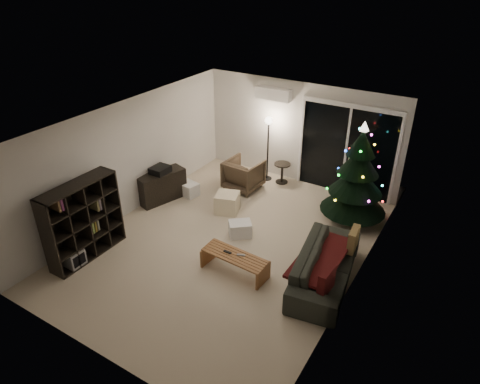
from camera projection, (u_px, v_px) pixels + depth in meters
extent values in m
plane|color=beige|center=(228.00, 243.00, 8.53)|extent=(6.50, 6.50, 0.00)
plane|color=white|center=(226.00, 124.00, 7.32)|extent=(6.50, 6.50, 0.00)
cube|color=silver|center=(300.00, 134.00, 10.35)|extent=(5.00, 0.02, 2.50)
cube|color=silver|center=(90.00, 290.00, 5.49)|extent=(5.00, 0.02, 2.50)
cube|color=silver|center=(128.00, 159.00, 9.06)|extent=(0.02, 6.50, 2.50)
cube|color=silver|center=(359.00, 227.00, 6.78)|extent=(0.02, 6.50, 2.50)
cube|color=black|center=(346.00, 152.00, 9.89)|extent=(2.20, 0.02, 2.10)
cube|color=white|center=(273.00, 94.00, 10.15)|extent=(0.90, 0.22, 0.28)
cube|color=#3F3833|center=(348.00, 185.00, 10.81)|extent=(2.60, 1.00, 0.10)
cube|color=white|center=(356.00, 159.00, 10.84)|extent=(2.20, 0.06, 1.00)
cube|color=black|center=(162.00, 186.00, 9.89)|extent=(0.73, 1.19, 0.70)
cube|color=black|center=(160.00, 170.00, 9.68)|extent=(0.35, 0.42, 0.15)
imported|color=brown|center=(244.00, 174.00, 10.36)|extent=(0.85, 0.87, 0.75)
cube|color=beige|center=(227.00, 203.00, 9.49)|extent=(0.61, 0.61, 0.44)
cube|color=white|center=(189.00, 189.00, 10.17)|extent=(0.50, 0.41, 0.31)
cube|color=white|center=(240.00, 229.00, 8.69)|extent=(0.55, 0.54, 0.31)
cylinder|color=black|center=(282.00, 173.00, 10.70)|extent=(0.47, 0.47, 0.52)
cylinder|color=black|center=(268.00, 150.00, 10.61)|extent=(0.25, 0.25, 1.59)
imported|color=black|center=(325.00, 266.00, 7.39)|extent=(1.18, 2.29, 0.64)
cube|color=#3C0A0A|center=(320.00, 258.00, 7.37)|extent=(0.68, 1.57, 0.05)
cube|color=olive|center=(353.00, 239.00, 7.64)|extent=(0.16, 0.43, 0.42)
cube|color=#3C0A0A|center=(326.00, 281.00, 6.67)|extent=(0.15, 0.43, 0.42)
cube|color=black|center=(227.00, 252.00, 7.61)|extent=(0.15, 0.05, 0.02)
cube|color=slate|center=(241.00, 255.00, 7.54)|extent=(0.15, 0.09, 0.02)
cone|color=black|center=(358.00, 173.00, 8.75)|extent=(1.76, 1.76, 2.23)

